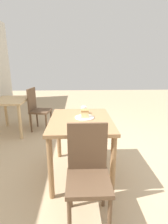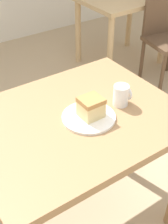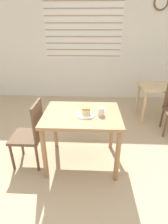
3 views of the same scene
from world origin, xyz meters
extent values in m
plane|color=tan|center=(0.00, 0.00, 0.00)|extent=(14.00, 14.00, 0.00)
cube|color=silver|center=(0.00, 3.03, 1.40)|extent=(10.00, 0.06, 2.80)
cube|color=white|center=(-0.17, 2.99, 1.71)|extent=(1.89, 0.01, 1.35)
cube|color=#AD7F51|center=(-0.17, 2.98, 1.12)|extent=(1.85, 0.01, 0.02)
cube|color=#AD7F51|center=(-0.17, 2.98, 1.26)|extent=(1.85, 0.01, 0.02)
cube|color=#AD7F51|center=(-0.17, 2.98, 1.41)|extent=(1.85, 0.01, 0.02)
cube|color=#AD7F51|center=(-0.17, 2.98, 1.56)|extent=(1.85, 0.01, 0.02)
cube|color=#AD7F51|center=(-0.17, 2.98, 1.71)|extent=(1.85, 0.01, 0.02)
cube|color=#AD7F51|center=(-0.17, 2.98, 1.86)|extent=(1.85, 0.01, 0.02)
cube|color=#AD7F51|center=(-0.17, 2.98, 2.01)|extent=(1.85, 0.01, 0.02)
cube|color=#AD7F51|center=(-0.17, 2.98, 2.16)|extent=(1.85, 0.01, 0.02)
cube|color=#AD7F51|center=(-0.17, 2.98, 2.31)|extent=(1.85, 0.01, 0.02)
torus|color=brown|center=(1.57, 2.98, 2.27)|extent=(0.33, 0.04, 0.33)
cylinder|color=silver|center=(1.57, 2.99, 2.27)|extent=(0.27, 0.01, 0.27)
cube|color=#9E754C|center=(-0.06, 0.35, 0.75)|extent=(0.98, 0.77, 0.04)
cylinder|color=#9E754C|center=(-0.50, 0.01, 0.37)|extent=(0.06, 0.06, 0.73)
cylinder|color=#9E754C|center=(0.38, 0.01, 0.37)|extent=(0.06, 0.06, 0.73)
cylinder|color=#9E754C|center=(-0.50, 0.68, 0.37)|extent=(0.06, 0.06, 0.73)
cylinder|color=#9E754C|center=(0.38, 0.68, 0.37)|extent=(0.06, 0.06, 0.73)
cube|color=tan|center=(1.44, 1.76, 0.69)|extent=(0.82, 0.65, 0.04)
cylinder|color=tan|center=(1.08, 1.49, 0.34)|extent=(0.06, 0.06, 0.67)
cylinder|color=tan|center=(1.08, 2.03, 0.34)|extent=(0.06, 0.06, 0.67)
cube|color=brown|center=(-0.81, 0.30, 0.43)|extent=(0.40, 0.40, 0.04)
cylinder|color=brown|center=(-0.98, 0.46, 0.20)|extent=(0.04, 0.04, 0.41)
cylinder|color=brown|center=(-0.98, 0.13, 0.20)|extent=(0.04, 0.04, 0.41)
cylinder|color=brown|center=(-0.64, 0.46, 0.20)|extent=(0.04, 0.04, 0.41)
cylinder|color=brown|center=(-0.64, 0.13, 0.20)|extent=(0.04, 0.04, 0.41)
cube|color=brown|center=(-0.63, 0.30, 0.68)|extent=(0.03, 0.38, 0.47)
cylinder|color=brown|center=(1.35, 1.04, 0.20)|extent=(0.04, 0.04, 0.41)
cylinder|color=brown|center=(1.40, 1.37, 0.20)|extent=(0.04, 0.04, 0.41)
cylinder|color=white|center=(-0.02, 0.30, 0.78)|extent=(0.24, 0.24, 0.01)
cube|color=#E5CC89|center=(-0.01, 0.29, 0.82)|extent=(0.10, 0.09, 0.07)
cube|color=#B27F47|center=(-0.01, 0.29, 0.87)|extent=(0.10, 0.09, 0.02)
cylinder|color=white|center=(0.17, 0.30, 0.82)|extent=(0.07, 0.07, 0.10)
torus|color=white|center=(0.21, 0.30, 0.82)|extent=(0.01, 0.07, 0.07)
camera|label=1|loc=(-2.13, 0.39, 1.46)|focal=28.00mm
camera|label=2|loc=(-0.67, -0.61, 1.64)|focal=50.00mm
camera|label=3|loc=(0.05, -1.64, 1.74)|focal=28.00mm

